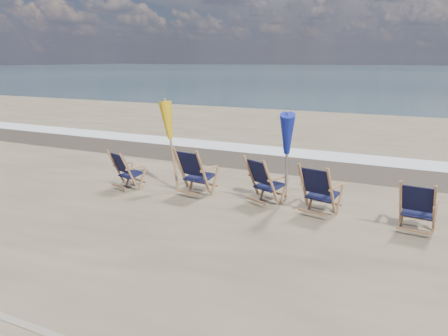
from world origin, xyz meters
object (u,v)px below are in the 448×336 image
object	(u,v)px
beach_chair_2	(270,183)
beach_chair_3	(331,193)
beach_chair_1	(203,174)
umbrella_yellow	(171,124)
umbrella_blue	(288,133)
beach_chair_0	(128,172)
beach_chair_4	(434,210)

from	to	relation	value
beach_chair_2	beach_chair_3	bearing A→B (deg)	-161.62
beach_chair_1	beach_chair_2	world-z (taller)	beach_chair_1
umbrella_yellow	umbrella_blue	world-z (taller)	umbrella_blue
beach_chair_0	beach_chair_3	size ratio (longest dim) A/B	0.90
beach_chair_4	umbrella_yellow	bearing A→B (deg)	0.66
beach_chair_3	umbrella_yellow	world-z (taller)	umbrella_yellow
beach_chair_4	umbrella_blue	size ratio (longest dim) A/B	0.47
beach_chair_3	beach_chair_1	bearing A→B (deg)	10.55
beach_chair_0	beach_chair_1	distance (m)	1.79
beach_chair_4	umbrella_yellow	world-z (taller)	umbrella_yellow
beach_chair_3	umbrella_yellow	size ratio (longest dim) A/B	0.51
beach_chair_0	umbrella_blue	world-z (taller)	umbrella_blue
beach_chair_1	beach_chair_3	world-z (taller)	beach_chair_1
beach_chair_4	umbrella_blue	bearing A→B (deg)	-4.02
beach_chair_3	umbrella_yellow	xyz separation A→B (m)	(-3.73, 0.39, 0.99)
umbrella_yellow	umbrella_blue	bearing A→B (deg)	-0.27
beach_chair_2	beach_chair_4	distance (m)	3.01
beach_chair_4	beach_chair_1	bearing A→B (deg)	3.57
beach_chair_3	umbrella_blue	world-z (taller)	umbrella_blue
beach_chair_2	umbrella_blue	xyz separation A→B (m)	(0.25, 0.24, 1.01)
umbrella_blue	beach_chair_1	bearing A→B (deg)	-170.20
beach_chair_1	umbrella_yellow	size ratio (longest dim) A/B	0.54
beach_chair_0	beach_chair_2	distance (m)	3.29
beach_chair_0	umbrella_yellow	world-z (taller)	umbrella_yellow
beach_chair_2	umbrella_blue	size ratio (longest dim) A/B	0.50
beach_chair_0	beach_chair_3	distance (m)	4.53
beach_chair_3	umbrella_yellow	bearing A→B (deg)	6.11
beach_chair_3	beach_chair_2	bearing A→B (deg)	5.75
beach_chair_0	beach_chair_2	size ratio (longest dim) A/B	0.91
beach_chair_2	beach_chair_4	xyz separation A→B (m)	(3.00, -0.23, -0.03)
umbrella_yellow	umbrella_blue	size ratio (longest dim) A/B	1.00
beach_chair_3	beach_chair_4	size ratio (longest dim) A/B	1.08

